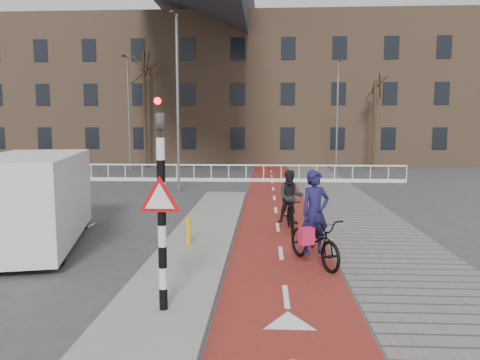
{
  "coord_description": "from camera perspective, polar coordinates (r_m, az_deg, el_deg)",
  "views": [
    {
      "loc": [
        1.1,
        -9.48,
        3.2
      ],
      "look_at": [
        0.31,
        5.0,
        1.5
      ],
      "focal_mm": 35.0,
      "sensor_mm": 36.0,
      "label": 1
    }
  ],
  "objects": [
    {
      "name": "ground",
      "position": [
        10.07,
        -3.37,
        -11.86
      ],
      "size": [
        120.0,
        120.0,
        0.0
      ],
      "primitive_type": "plane",
      "color": "#38383A",
      "rests_on": "ground"
    },
    {
      "name": "bike_lane",
      "position": [
        19.75,
        4.26,
        -2.65
      ],
      "size": [
        2.5,
        60.0,
        0.01
      ],
      "primitive_type": "cube",
      "color": "maroon",
      "rests_on": "ground"
    },
    {
      "name": "sidewalk",
      "position": [
        20.0,
        12.31,
        -2.66
      ],
      "size": [
        3.0,
        60.0,
        0.01
      ],
      "primitive_type": "cube",
      "color": "slate",
      "rests_on": "ground"
    },
    {
      "name": "curb_island",
      "position": [
        13.96,
        -4.38,
        -6.33
      ],
      "size": [
        1.8,
        16.0,
        0.12
      ],
      "primitive_type": "cube",
      "color": "gray",
      "rests_on": "ground"
    },
    {
      "name": "traffic_signal",
      "position": [
        7.75,
        -9.59,
        -2.39
      ],
      "size": [
        0.8,
        0.8,
        3.68
      ],
      "color": "black",
      "rests_on": "curb_island"
    },
    {
      "name": "bollard",
      "position": [
        12.25,
        -6.33,
        -6.21
      ],
      "size": [
        0.12,
        0.12,
        0.71
      ],
      "primitive_type": "cylinder",
      "color": "#FCA90E",
      "rests_on": "curb_island"
    },
    {
      "name": "cyclist_near",
      "position": [
        10.92,
        9.08,
        -6.41
      ],
      "size": [
        1.56,
        2.23,
        2.18
      ],
      "rotation": [
        0.0,
        0.0,
        0.44
      ],
      "color": "black",
      "rests_on": "bike_lane"
    },
    {
      "name": "cyclist_far",
      "position": [
        14.21,
        6.18,
        -3.18
      ],
      "size": [
        0.82,
        1.73,
        1.85
      ],
      "rotation": [
        0.0,
        0.0,
        0.05
      ],
      "color": "black",
      "rests_on": "bike_lane"
    },
    {
      "name": "van",
      "position": [
        13.49,
        -24.04,
        -2.08
      ],
      "size": [
        3.53,
        6.02,
        2.43
      ],
      "rotation": [
        0.0,
        0.0,
        0.24
      ],
      "color": "silver",
      "rests_on": "ground"
    },
    {
      "name": "railing",
      "position": [
        27.33,
        -9.79,
        0.5
      ],
      "size": [
        28.0,
        0.1,
        0.99
      ],
      "color": "silver",
      "rests_on": "ground"
    },
    {
      "name": "townhouse_row",
      "position": [
        41.94,
        -2.57,
        12.99
      ],
      "size": [
        46.0,
        10.0,
        15.9
      ],
      "color": "#7F6047",
      "rests_on": "ground"
    },
    {
      "name": "tree_mid",
      "position": [
        36.11,
        -11.54,
        8.35
      ],
      "size": [
        0.26,
        0.26,
        8.68
      ],
      "primitive_type": "cylinder",
      "color": "black",
      "rests_on": "ground"
    },
    {
      "name": "tree_right",
      "position": [
        34.98,
        16.03,
        6.37
      ],
      "size": [
        0.27,
        0.27,
        6.34
      ],
      "primitive_type": "cylinder",
      "color": "black",
      "rests_on": "ground"
    },
    {
      "name": "streetlight_near",
      "position": [
        22.67,
        -7.61,
        9.07
      ],
      "size": [
        0.12,
        0.12,
        8.34
      ],
      "primitive_type": "cylinder",
      "color": "slate",
      "rests_on": "ground"
    },
    {
      "name": "streetlight_left",
      "position": [
        34.2,
        -13.4,
        7.86
      ],
      "size": [
        0.12,
        0.12,
        8.02
      ],
      "primitive_type": "cylinder",
      "color": "slate",
      "rests_on": "ground"
    },
    {
      "name": "streetlight_right",
      "position": [
        31.74,
        11.76,
        7.49
      ],
      "size": [
        0.12,
        0.12,
        7.45
      ],
      "primitive_type": "cylinder",
      "color": "slate",
      "rests_on": "ground"
    }
  ]
}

